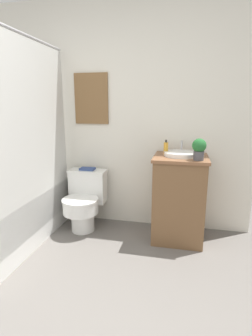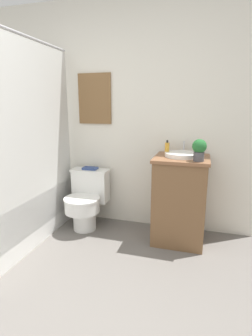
% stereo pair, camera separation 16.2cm
% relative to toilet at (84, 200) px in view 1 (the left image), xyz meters
% --- Properties ---
extents(wall_back, '(3.24, 0.07, 2.50)m').
position_rel_toilet_xyz_m(wall_back, '(0.20, 0.30, 0.92)').
color(wall_back, silver).
rests_on(wall_back, ground_plane).
extents(shower_area, '(0.63, 1.51, 1.98)m').
position_rel_toilet_xyz_m(shower_area, '(-0.59, -0.49, -0.03)').
color(shower_area, white).
rests_on(shower_area, ground_plane).
extents(toilet, '(0.44, 0.54, 0.66)m').
position_rel_toilet_xyz_m(toilet, '(0.00, 0.00, 0.00)').
color(toilet, white).
rests_on(toilet, ground_plane).
extents(vanity, '(0.54, 0.53, 0.89)m').
position_rel_toilet_xyz_m(vanity, '(1.05, -0.01, 0.11)').
color(vanity, brown).
rests_on(vanity, ground_plane).
extents(sink, '(0.34, 0.38, 0.13)m').
position_rel_toilet_xyz_m(sink, '(1.05, 0.02, 0.57)').
color(sink, white).
rests_on(sink, vanity).
extents(soap_bottle, '(0.05, 0.05, 0.15)m').
position_rel_toilet_xyz_m(soap_bottle, '(0.89, 0.04, 0.62)').
color(soap_bottle, gold).
rests_on(soap_bottle, vanity).
extents(potted_plant, '(0.13, 0.13, 0.20)m').
position_rel_toilet_xyz_m(potted_plant, '(1.21, -0.17, 0.66)').
color(potted_plant, '#4C4C51').
rests_on(potted_plant, vanity).
extents(book_on_tank, '(0.17, 0.11, 0.02)m').
position_rel_toilet_xyz_m(book_on_tank, '(0.00, 0.13, 0.33)').
color(book_on_tank, '#33477F').
rests_on(book_on_tank, toilet).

